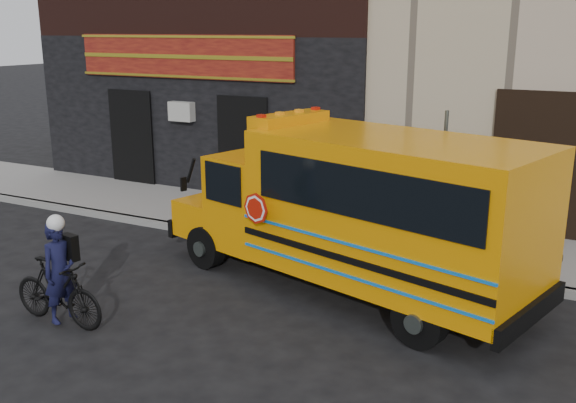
% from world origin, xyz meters
% --- Properties ---
extents(ground, '(120.00, 120.00, 0.00)m').
position_xyz_m(ground, '(0.00, 0.00, 0.00)').
color(ground, black).
rests_on(ground, ground).
extents(curb, '(40.00, 0.20, 0.15)m').
position_xyz_m(curb, '(0.00, 2.60, 0.07)').
color(curb, gray).
rests_on(curb, ground).
extents(sidewalk, '(40.00, 3.00, 0.15)m').
position_xyz_m(sidewalk, '(0.00, 4.10, 0.07)').
color(sidewalk, gray).
rests_on(sidewalk, ground).
extents(school_bus, '(7.22, 3.89, 2.92)m').
position_xyz_m(school_bus, '(1.57, 1.16, 1.51)').
color(school_bus, black).
rests_on(school_bus, ground).
extents(sign_pole, '(0.10, 0.26, 3.02)m').
position_xyz_m(sign_pole, '(2.59, 2.46, 1.67)').
color(sign_pole, '#444C48').
rests_on(sign_pole, ground).
extents(bicycle, '(1.72, 0.50, 1.03)m').
position_xyz_m(bicycle, '(-2.06, -2.00, 0.52)').
color(bicycle, black).
rests_on(bicycle, ground).
extents(cyclist, '(0.47, 0.63, 1.57)m').
position_xyz_m(cyclist, '(-2.00, -1.95, 0.78)').
color(cyclist, black).
rests_on(cyclist, ground).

